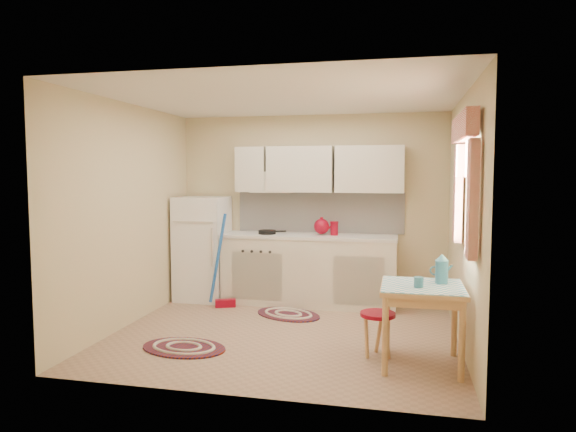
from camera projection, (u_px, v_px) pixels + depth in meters
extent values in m
plane|color=#A28167|center=(285.00, 333.00, 5.51)|extent=(3.60, 3.60, 0.00)
cube|color=silver|center=(284.00, 98.00, 5.31)|extent=(3.60, 3.20, 0.04)
cube|color=#C8B687|center=(311.00, 208.00, 6.97)|extent=(3.60, 0.04, 2.50)
cube|color=#C8B687|center=(237.00, 235.00, 3.85)|extent=(3.60, 0.04, 2.50)
cube|color=#C8B687|center=(130.00, 215.00, 5.80)|extent=(0.04, 3.20, 2.50)
cube|color=#C8B687|center=(463.00, 221.00, 5.02)|extent=(0.04, 3.20, 2.50)
cube|color=white|center=(320.00, 212.00, 6.93)|extent=(2.25, 0.03, 0.55)
cube|color=beige|center=(318.00, 169.00, 6.74)|extent=(2.25, 0.33, 0.60)
cube|color=white|center=(469.00, 192.00, 4.47)|extent=(0.04, 0.85, 0.95)
cube|color=white|center=(203.00, 248.00, 6.98)|extent=(0.65, 0.60, 1.40)
cube|color=beige|center=(309.00, 271.00, 6.73)|extent=(2.25, 0.60, 0.88)
cube|color=silver|center=(309.00, 236.00, 6.70)|extent=(2.27, 0.62, 0.04)
cylinder|color=black|center=(267.00, 232.00, 6.76)|extent=(0.30, 0.30, 0.05)
cylinder|color=maroon|center=(334.00, 229.00, 6.62)|extent=(0.10, 0.10, 0.16)
cube|color=#E0AC70|center=(422.00, 326.00, 4.57)|extent=(0.72, 0.72, 0.72)
cylinder|color=maroon|center=(378.00, 334.00, 4.80)|extent=(0.36, 0.36, 0.42)
cylinder|color=teal|center=(419.00, 283.00, 4.45)|extent=(0.09, 0.09, 0.10)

